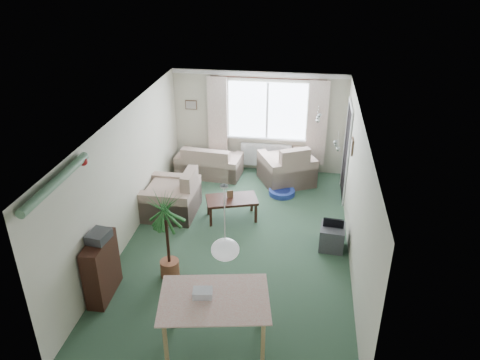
# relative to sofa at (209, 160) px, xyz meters

# --- Properties ---
(ground) EXTENTS (6.50, 6.50, 0.00)m
(ground) POSITION_rel_sofa_xyz_m (1.10, -2.75, -0.37)
(ground) COLOR #2B4833
(window) EXTENTS (1.80, 0.03, 1.30)m
(window) POSITION_rel_sofa_xyz_m (1.30, 0.48, 1.13)
(window) COLOR white
(curtain_rod) EXTENTS (2.60, 0.03, 0.03)m
(curtain_rod) POSITION_rel_sofa_xyz_m (1.30, 0.40, 1.90)
(curtain_rod) COLOR black
(curtain_left) EXTENTS (0.45, 0.08, 2.00)m
(curtain_left) POSITION_rel_sofa_xyz_m (0.15, 0.38, 0.90)
(curtain_left) COLOR beige
(curtain_right) EXTENTS (0.45, 0.08, 2.00)m
(curtain_right) POSITION_rel_sofa_xyz_m (2.45, 0.38, 0.90)
(curtain_right) COLOR beige
(radiator) EXTENTS (1.20, 0.10, 0.55)m
(radiator) POSITION_rel_sofa_xyz_m (1.30, 0.44, 0.03)
(radiator) COLOR white
(doorway) EXTENTS (0.03, 0.95, 2.00)m
(doorway) POSITION_rel_sofa_xyz_m (3.08, -0.55, 0.63)
(doorway) COLOR black
(pendant_lamp) EXTENTS (0.36, 0.36, 0.36)m
(pendant_lamp) POSITION_rel_sofa_xyz_m (1.30, -5.05, 1.11)
(pendant_lamp) COLOR white
(tinsel_garland) EXTENTS (1.60, 1.60, 0.12)m
(tinsel_garland) POSITION_rel_sofa_xyz_m (-0.82, -5.05, 1.91)
(tinsel_garland) COLOR #196626
(bauble_cluster_a) EXTENTS (0.20, 0.20, 0.20)m
(bauble_cluster_a) POSITION_rel_sofa_xyz_m (2.40, -1.85, 1.85)
(bauble_cluster_a) COLOR silver
(bauble_cluster_b) EXTENTS (0.20, 0.20, 0.20)m
(bauble_cluster_b) POSITION_rel_sofa_xyz_m (2.70, -3.05, 1.85)
(bauble_cluster_b) COLOR silver
(wall_picture_back) EXTENTS (0.28, 0.03, 0.22)m
(wall_picture_back) POSITION_rel_sofa_xyz_m (-0.50, 0.48, 1.18)
(wall_picture_back) COLOR brown
(wall_picture_right) EXTENTS (0.03, 0.24, 0.30)m
(wall_picture_right) POSITION_rel_sofa_xyz_m (3.08, -1.55, 1.18)
(wall_picture_right) COLOR brown
(sofa) EXTENTS (1.55, 0.92, 0.75)m
(sofa) POSITION_rel_sofa_xyz_m (0.00, 0.00, 0.00)
(sofa) COLOR beige
(sofa) RESTS_ON ground
(armchair_corner) EXTENTS (1.42, 1.40, 0.97)m
(armchair_corner) POSITION_rel_sofa_xyz_m (1.83, -0.11, 0.11)
(armchair_corner) COLOR #BDB28F
(armchair_corner) RESTS_ON ground
(armchair_left) EXTENTS (1.03, 1.09, 0.95)m
(armchair_left) POSITION_rel_sofa_xyz_m (-0.40, -1.86, 0.10)
(armchair_left) COLOR tan
(armchair_left) RESTS_ON ground
(coffee_table) EXTENTS (1.11, 0.82, 0.45)m
(coffee_table) POSITION_rel_sofa_xyz_m (0.85, -1.90, -0.15)
(coffee_table) COLOR black
(coffee_table) RESTS_ON ground
(photo_frame) EXTENTS (0.12, 0.06, 0.16)m
(photo_frame) POSITION_rel_sofa_xyz_m (0.82, -1.87, 0.15)
(photo_frame) COLOR brown
(photo_frame) RESTS_ON coffee_table
(bookshelf) EXTENTS (0.29, 0.82, 0.99)m
(bookshelf) POSITION_rel_sofa_xyz_m (-0.74, -4.44, 0.12)
(bookshelf) COLOR black
(bookshelf) RESTS_ON ground
(hifi_box) EXTENTS (0.32, 0.38, 0.14)m
(hifi_box) POSITION_rel_sofa_xyz_m (-0.72, -4.41, 0.69)
(hifi_box) COLOR #343539
(hifi_box) RESTS_ON bookshelf
(houseplant) EXTENTS (0.82, 0.82, 1.56)m
(houseplant) POSITION_rel_sofa_xyz_m (0.14, -3.85, 0.41)
(houseplant) COLOR #1B501B
(houseplant) RESTS_ON ground
(dining_table) EXTENTS (1.45, 1.09, 0.82)m
(dining_table) POSITION_rel_sofa_xyz_m (1.18, -5.24, 0.04)
(dining_table) COLOR tan
(dining_table) RESTS_ON ground
(gift_box) EXTENTS (0.27, 0.22, 0.12)m
(gift_box) POSITION_rel_sofa_xyz_m (1.03, -5.22, 0.51)
(gift_box) COLOR silver
(gift_box) RESTS_ON dining_table
(tv_cube) EXTENTS (0.47, 0.51, 0.43)m
(tv_cube) POSITION_rel_sofa_xyz_m (2.80, -2.63, -0.16)
(tv_cube) COLOR #3F4045
(tv_cube) RESTS_ON ground
(pet_bed) EXTENTS (0.63, 0.63, 0.11)m
(pet_bed) POSITION_rel_sofa_xyz_m (1.78, -0.75, -0.32)
(pet_bed) COLOR navy
(pet_bed) RESTS_ON ground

